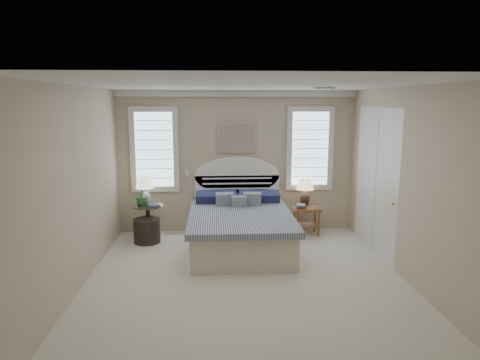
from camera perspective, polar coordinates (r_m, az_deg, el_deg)
The scene contains 21 objects.
floor at distance 6.14m, azimuth 0.86°, elevation -13.50°, with size 4.50×5.00×0.01m, color #EEE4CB.
ceiling at distance 5.61m, azimuth 0.93°, elevation 12.59°, with size 4.50×5.00×0.01m, color silver.
wall_back at distance 8.18m, azimuth -0.43°, elevation 2.42°, with size 4.50×0.02×2.70m, color #C8B296.
wall_left at distance 5.99m, azimuth -21.10°, elevation -1.23°, with size 0.02×5.00×2.70m, color #C8B296.
wall_right at distance 6.30m, azimuth 21.75°, elevation -0.73°, with size 0.02×5.00×2.70m, color #C8B296.
crown_molding at distance 8.07m, azimuth -0.43°, elevation 11.50°, with size 4.50×0.08×0.12m, color silver.
hvac_vent at distance 6.60m, azimuth 11.06°, elevation 11.90°, with size 0.30×0.20×0.02m, color #B2B2B2.
switch_plate at distance 8.20m, azimuth -7.06°, elevation 0.95°, with size 0.08×0.01×0.12m, color silver.
window_left at distance 8.20m, azimuth -11.33°, elevation 4.00°, with size 0.90×0.06×1.60m, color #C9E7FF.
window_right at distance 8.32m, azimuth 9.27°, elevation 4.16°, with size 0.90×0.06×1.60m, color #C9E7FF.
painting at distance 8.09m, azimuth -0.42°, elevation 5.68°, with size 0.74×0.04×0.58m, color silver.
closet_door at distance 7.41m, azimuth 17.63°, elevation -0.09°, with size 0.02×1.80×2.40m, color silver.
bed at distance 7.37m, azimuth 0.01°, elevation -6.16°, with size 1.72×2.28×1.47m.
side_table_left at distance 8.02m, azimuth -12.15°, elevation -5.02°, with size 0.56×0.56×0.63m.
nightstand_right at distance 8.21m, azimuth 8.84°, elevation -4.55°, with size 0.50×0.40×0.53m.
floor_pot at distance 7.87m, azimuth -12.30°, elevation -6.62°, with size 0.47×0.47×0.43m, color black.
lamp_left at distance 7.91m, azimuth -12.58°, elevation -0.93°, with size 0.41×0.41×0.55m.
lamp_right at distance 8.23m, azimuth 8.67°, elevation -1.12°, with size 0.37×0.37×0.54m.
potted_plant at distance 7.89m, azimuth -12.95°, elevation -1.89°, with size 0.24×0.24×0.42m, color #326528.
books_left at distance 7.76m, azimuth -11.33°, elevation -3.45°, with size 0.22×0.19×0.05m.
books_right at distance 8.05m, azimuth 8.14°, elevation -3.50°, with size 0.19×0.14×0.07m.
Camera 1 is at (-0.43, -5.59, 2.49)m, focal length 32.00 mm.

